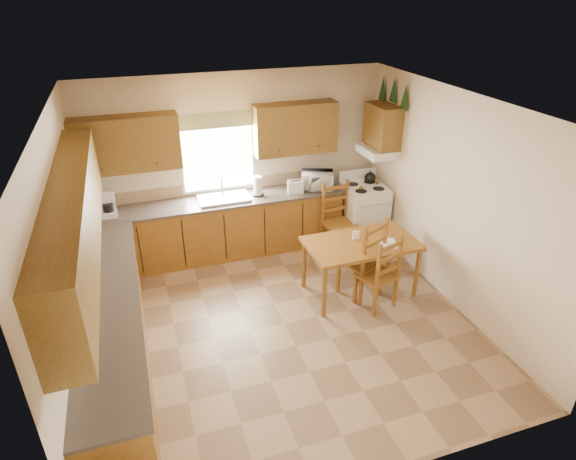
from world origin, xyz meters
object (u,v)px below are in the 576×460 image
object	(u,v)px
dining_table	(360,267)
chair_far_right	(375,217)
stove	(363,215)
chair_near_right	(377,271)
chair_far_left	(340,221)
chair_near_left	(361,257)
microwave	(317,180)

from	to	relation	value
dining_table	chair_far_right	bearing A→B (deg)	53.74
stove	chair_near_right	xyz separation A→B (m)	(-0.63, -1.64, 0.05)
chair_far_right	chair_far_left	bearing A→B (deg)	167.04
chair_near_left	chair_near_right	bearing A→B (deg)	78.72
microwave	chair_far_right	size ratio (longest dim) A/B	0.46
chair_far_left	chair_far_right	size ratio (longest dim) A/B	1.13
chair_near_right	chair_far_left	size ratio (longest dim) A/B	0.94
stove	microwave	xyz separation A→B (m)	(-0.71, 0.25, 0.59)
dining_table	chair_near_right	xyz separation A→B (m)	(0.07, -0.34, 0.13)
microwave	stove	bearing A→B (deg)	0.92
stove	chair_near_left	distance (m)	1.50
microwave	chair_far_right	xyz separation A→B (m)	(0.82, -0.43, -0.56)
microwave	dining_table	xyz separation A→B (m)	(0.02, -1.56, -0.67)
chair_near_left	chair_far_left	world-z (taller)	chair_near_left
dining_table	chair_far_left	distance (m)	1.09
microwave	chair_far_left	distance (m)	0.73
chair_far_left	microwave	bearing A→B (deg)	106.39
chair_near_right	chair_far_right	bearing A→B (deg)	-134.49
chair_far_right	chair_near_right	bearing A→B (deg)	-135.53
chair_near_left	chair_far_right	size ratio (longest dim) A/B	1.15
stove	dining_table	xyz separation A→B (m)	(-0.70, -1.30, -0.08)
chair_near_right	chair_far_right	size ratio (longest dim) A/B	1.05
chair_near_left	chair_near_right	size ratio (longest dim) A/B	1.09
stove	chair_far_left	xyz separation A→B (m)	(-0.51, -0.24, 0.09)
microwave	chair_far_left	bearing A→B (deg)	-47.33
chair_far_left	chair_near_left	bearing A→B (deg)	-105.31
dining_table	chair_near_left	distance (m)	0.18
microwave	chair_near_right	xyz separation A→B (m)	(0.09, -1.90, -0.54)
dining_table	chair_near_right	size ratio (longest dim) A/B	1.40
microwave	chair_far_left	xyz separation A→B (m)	(0.20, -0.49, -0.50)
stove	chair_near_left	xyz separation A→B (m)	(-0.70, -1.33, 0.10)
chair_near_left	chair_far_right	distance (m)	1.41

